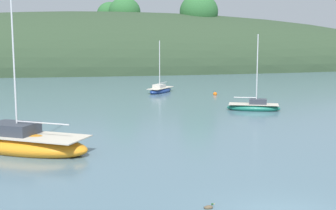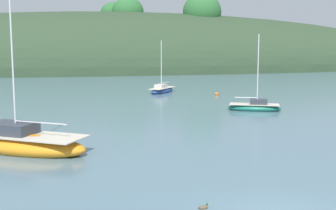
{
  "view_description": "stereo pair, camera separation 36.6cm",
  "coord_description": "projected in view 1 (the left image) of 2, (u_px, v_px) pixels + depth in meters",
  "views": [
    {
      "loc": [
        -7.09,
        -13.82,
        6.1
      ],
      "look_at": [
        0.0,
        20.0,
        1.2
      ],
      "focal_mm": 49.15,
      "sensor_mm": 36.0,
      "label": 1
    },
    {
      "loc": [
        -6.73,
        -13.9,
        6.1
      ],
      "look_at": [
        0.0,
        20.0,
        1.2
      ],
      "focal_mm": 49.15,
      "sensor_mm": 36.0,
      "label": 2
    }
  ],
  "objects": [
    {
      "name": "far_shoreline_hill",
      "position": [
        107.0,
        69.0,
        94.86
      ],
      "size": [
        150.0,
        36.0,
        27.28
      ],
      "color": "#2D422B",
      "rests_on": "ground"
    },
    {
      "name": "duck_straggler",
      "position": [
        209.0,
        207.0,
        16.75
      ],
      "size": [
        0.43,
        0.2,
        0.24
      ],
      "color": "brown",
      "rests_on": "ground"
    },
    {
      "name": "sailboat_white_near",
      "position": [
        23.0,
        143.0,
        25.31
      ],
      "size": [
        8.14,
        6.42,
        10.75
      ],
      "color": "orange",
      "rests_on": "ground"
    },
    {
      "name": "sailboat_navy_dinghy",
      "position": [
        254.0,
        107.0,
        40.14
      ],
      "size": [
        4.87,
        3.19,
        6.76
      ],
      "color": "#196B56",
      "rests_on": "ground"
    },
    {
      "name": "sailboat_yellow_far",
      "position": [
        160.0,
        90.0,
        53.73
      ],
      "size": [
        4.06,
        4.64,
        6.2
      ],
      "color": "navy",
      "rests_on": "ground"
    },
    {
      "name": "mooring_buoy_inner",
      "position": [
        215.0,
        94.0,
        51.31
      ],
      "size": [
        0.44,
        0.44,
        0.54
      ],
      "color": "orange",
      "rests_on": "ground"
    }
  ]
}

